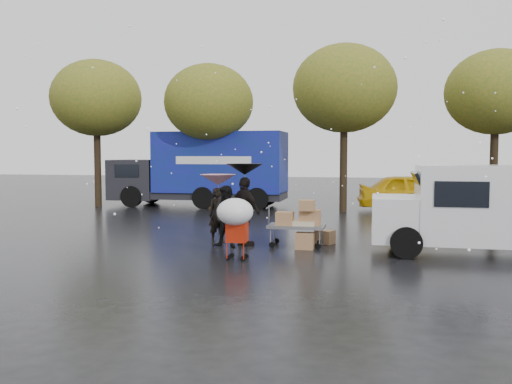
% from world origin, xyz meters
% --- Properties ---
extents(ground, '(90.00, 90.00, 0.00)m').
position_xyz_m(ground, '(0.00, 0.00, 0.00)').
color(ground, black).
rests_on(ground, ground).
extents(person_pink, '(0.67, 0.61, 1.54)m').
position_xyz_m(person_pink, '(-0.46, 1.08, 0.77)').
color(person_pink, black).
rests_on(person_pink, ground).
extents(person_middle, '(0.87, 0.71, 1.64)m').
position_xyz_m(person_middle, '(0.01, 0.33, 0.82)').
color(person_middle, black).
rests_on(person_middle, ground).
extents(person_black, '(1.16, 0.98, 1.86)m').
position_xyz_m(person_black, '(0.39, 0.72, 0.93)').
color(person_black, black).
rests_on(person_black, ground).
extents(umbrella_pink, '(1.01, 1.01, 1.91)m').
position_xyz_m(umbrella_pink, '(-0.46, 1.08, 1.76)').
color(umbrella_pink, '#4C4C4C').
rests_on(umbrella_pink, ground).
extents(umbrella_black, '(1.00, 1.00, 2.22)m').
position_xyz_m(umbrella_black, '(0.39, 0.72, 2.06)').
color(umbrella_black, '#4C4C4C').
rests_on(umbrella_black, ground).
extents(vendor_cart, '(1.52, 0.80, 1.27)m').
position_xyz_m(vendor_cart, '(1.86, 0.82, 0.73)').
color(vendor_cart, slate).
rests_on(vendor_cart, ground).
extents(shopping_cart, '(0.84, 0.84, 1.46)m').
position_xyz_m(shopping_cart, '(0.68, -1.40, 1.06)').
color(shopping_cart, '#B71F0A').
rests_on(shopping_cart, ground).
extents(white_van, '(4.91, 2.18, 2.20)m').
position_xyz_m(white_van, '(6.37, 0.70, 1.16)').
color(white_van, silver).
rests_on(white_van, ground).
extents(blue_truck, '(8.30, 2.60, 3.50)m').
position_xyz_m(blue_truck, '(-4.08, 11.05, 1.76)').
color(blue_truck, navy).
rests_on(blue_truck, ground).
extents(box_ground_near, '(0.48, 0.39, 0.42)m').
position_xyz_m(box_ground_near, '(2.05, 0.52, 0.21)').
color(box_ground_near, '#925D3F').
rests_on(box_ground_near, ground).
extents(box_ground_far, '(0.59, 0.54, 0.37)m').
position_xyz_m(box_ground_far, '(2.48, 1.49, 0.19)').
color(box_ground_far, '#925D3F').
rests_on(box_ground_far, ground).
extents(yellow_taxi, '(4.95, 2.45, 1.62)m').
position_xyz_m(yellow_taxi, '(5.48, 11.01, 0.81)').
color(yellow_taxi, '#E2AD0B').
rests_on(yellow_taxi, ground).
extents(tree_row, '(21.60, 4.40, 7.12)m').
position_xyz_m(tree_row, '(-0.47, 10.00, 5.02)').
color(tree_row, black).
rests_on(tree_row, ground).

